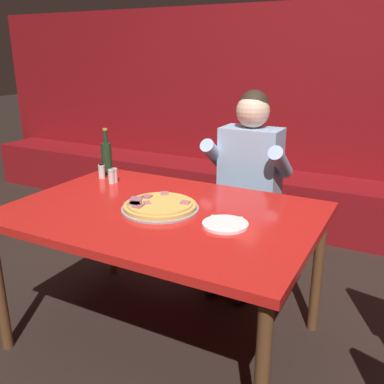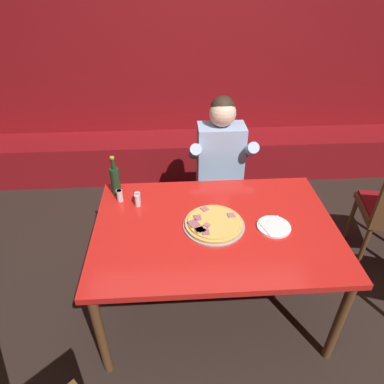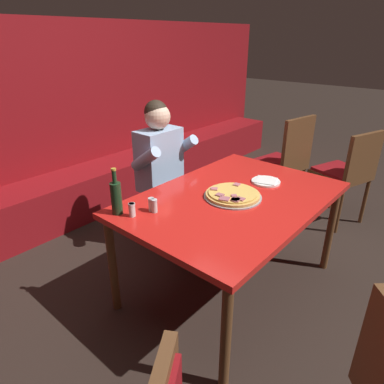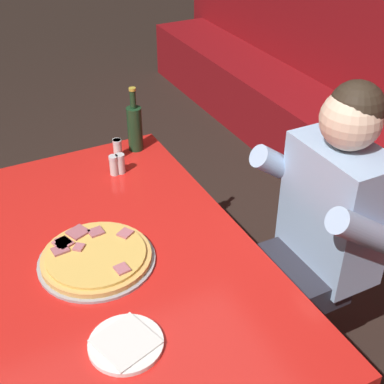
# 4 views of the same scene
# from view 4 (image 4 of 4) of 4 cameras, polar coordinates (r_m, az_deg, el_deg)

# --- Properties ---
(main_dining_table) EXTENTS (1.52, 1.04, 0.75)m
(main_dining_table) POSITION_cam_4_polar(r_m,az_deg,el_deg) (1.84, -9.79, -9.04)
(main_dining_table) COLOR brown
(main_dining_table) RESTS_ON ground_plane
(pizza) EXTENTS (0.39, 0.39, 0.05)m
(pizza) POSITION_cam_4_polar(r_m,az_deg,el_deg) (1.80, -10.22, -6.84)
(pizza) COLOR #9E9EA3
(pizza) RESTS_ON main_dining_table
(plate_white_paper) EXTENTS (0.21, 0.21, 0.02)m
(plate_white_paper) POSITION_cam_4_polar(r_m,az_deg,el_deg) (1.54, -7.07, -15.73)
(plate_white_paper) COLOR white
(plate_white_paper) RESTS_ON main_dining_table
(beer_bottle) EXTENTS (0.07, 0.07, 0.29)m
(beer_bottle) POSITION_cam_4_polar(r_m,az_deg,el_deg) (2.36, -6.13, 6.93)
(beer_bottle) COLOR #19381E
(beer_bottle) RESTS_ON main_dining_table
(shaker_red_pepper_flakes) EXTENTS (0.04, 0.04, 0.09)m
(shaker_red_pepper_flakes) POSITION_cam_4_polar(r_m,az_deg,el_deg) (2.34, -7.96, 4.55)
(shaker_red_pepper_flakes) COLOR silver
(shaker_red_pepper_flakes) RESTS_ON main_dining_table
(shaker_oregano) EXTENTS (0.04, 0.04, 0.09)m
(shaker_oregano) POSITION_cam_4_polar(r_m,az_deg,el_deg) (2.23, -7.63, 2.93)
(shaker_oregano) COLOR silver
(shaker_oregano) RESTS_ON main_dining_table
(shaker_black_pepper) EXTENTS (0.04, 0.04, 0.09)m
(shaker_black_pepper) POSITION_cam_4_polar(r_m,az_deg,el_deg) (2.34, -7.92, 4.50)
(shaker_black_pepper) COLOR silver
(shaker_black_pepper) RESTS_ON main_dining_table
(shaker_parmesan) EXTENTS (0.04, 0.04, 0.09)m
(shaker_parmesan) POSITION_cam_4_polar(r_m,az_deg,el_deg) (2.22, -8.32, 2.76)
(shaker_parmesan) COLOR silver
(shaker_parmesan) RESTS_ON main_dining_table
(diner_seated_blue_shirt) EXTENTS (0.53, 0.53, 1.27)m
(diner_seated_blue_shirt) POSITION_cam_4_polar(r_m,az_deg,el_deg) (2.02, 12.82, -4.14)
(diner_seated_blue_shirt) COLOR black
(diner_seated_blue_shirt) RESTS_ON ground_plane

